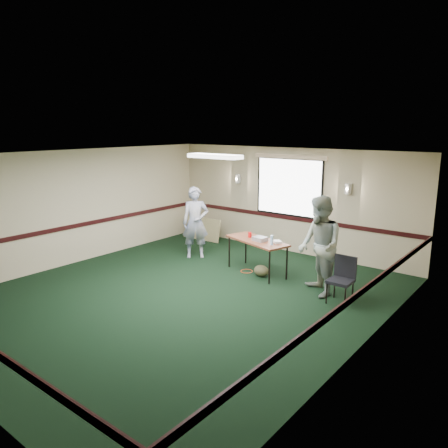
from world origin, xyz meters
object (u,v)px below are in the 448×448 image
Objects in this scene: person_right at (320,246)px; projector at (260,239)px; folding_table at (257,242)px; person_left at (195,222)px; conference_chair at (343,276)px.

projector is at bearing -146.92° from person_right.
person_left reaches higher than folding_table.
conference_chair is (2.17, -0.36, -0.20)m from folding_table.
person_left is (-2.00, 0.11, 0.07)m from projector.
person_left is (-4.07, 0.43, 0.38)m from conference_chair.
folding_table is at bearing -147.76° from person_right.
folding_table is at bearing -45.67° from person_left.
conference_chair is 0.49× the size of person_left.
person_right reaches higher than person_left.
conference_chair is at bearing 6.65° from folding_table.
projector is 0.16× the size of person_left.
person_left is (-1.90, 0.07, 0.18)m from folding_table.
projector is at bearing -5.71° from folding_table.
folding_table is 1.91m from person_left.
person_right reaches higher than folding_table.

